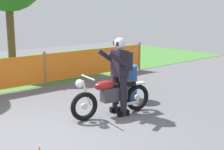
{
  "coord_description": "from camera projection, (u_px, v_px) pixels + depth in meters",
  "views": [
    {
      "loc": [
        -2.76,
        -5.02,
        2.31
      ],
      "look_at": [
        1.73,
        0.17,
        0.9
      ],
      "focal_mm": 52.62,
      "sensor_mm": 36.0,
      "label": 1
    }
  ],
  "objects": [
    {
      "name": "rider_lead",
      "position": [
        120.0,
        72.0,
        7.09
      ],
      "size": [
        0.73,
        0.62,
        1.69
      ],
      "rotation": [
        0.0,
        0.0,
        -3.32
      ],
      "color": "black",
      "rests_on": "ground"
    },
    {
      "name": "ground",
      "position": [
        46.0,
        138.0,
        5.95
      ],
      "size": [
        24.0,
        24.0,
        0.02
      ],
      "primitive_type": "cube",
      "color": "#5B5B60"
    },
    {
      "name": "motorcycle_lead",
      "position": [
        112.0,
        96.0,
        7.09
      ],
      "size": [
        1.94,
        0.66,
        0.92
      ],
      "rotation": [
        0.0,
        0.0,
        -3.32
      ],
      "color": "black",
      "rests_on": "ground"
    },
    {
      "name": "spare_drum",
      "position": [
        126.0,
        82.0,
        8.39
      ],
      "size": [
        0.58,
        0.58,
        0.88
      ],
      "primitive_type": "cylinder",
      "color": "navy",
      "rests_on": "ground"
    }
  ]
}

